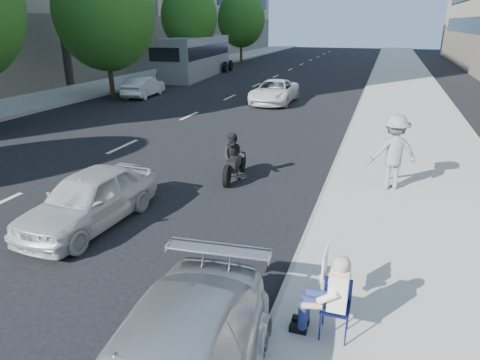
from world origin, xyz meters
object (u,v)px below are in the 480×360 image
at_px(jogger, 393,152).
at_px(white_sedan_mid, 143,87).
at_px(seated_protester, 329,290).
at_px(white_sedan_far, 274,92).
at_px(bus, 197,57).
at_px(white_sedan_near, 89,199).
at_px(motorcycle, 234,159).

relative_size(jogger, white_sedan_mid, 0.54).
distance_m(seated_protester, jogger, 6.53).
height_order(seated_protester, white_sedan_mid, seated_protester).
height_order(white_sedan_far, bus, bus).
distance_m(seated_protester, white_sedan_far, 19.96).
distance_m(white_sedan_mid, white_sedan_far, 8.44).
bearing_deg(white_sedan_far, white_sedan_near, -90.54).
xyz_separation_m(motorcycle, bus, (-11.72, 23.93, 1.00)).
bearing_deg(motorcycle, seated_protester, -67.21).
distance_m(seated_protester, white_sedan_near, 6.12).
bearing_deg(white_sedan_mid, white_sedan_near, 111.36).
distance_m(jogger, bus, 28.57).
relative_size(seated_protester, bus, 0.11).
bearing_deg(seated_protester, white_sedan_near, 159.07).
bearing_deg(motorcycle, white_sedan_far, 91.53).
bearing_deg(white_sedan_far, white_sedan_mid, -177.57).
bearing_deg(white_sedan_mid, seated_protester, 121.48).
height_order(white_sedan_mid, white_sedan_far, white_sedan_far).
relative_size(jogger, white_sedan_near, 0.54).
bearing_deg(white_sedan_mid, bus, -89.16).
bearing_deg(white_sedan_far, seated_protester, -73.86).
distance_m(white_sedan_near, white_sedan_mid, 18.55).
height_order(jogger, white_sedan_mid, jogger).
xyz_separation_m(jogger, white_sedan_near, (-6.56, -4.28, -0.53)).
height_order(white_sedan_mid, motorcycle, motorcycle).
height_order(white_sedan_near, bus, bus).
relative_size(seated_protester, white_sedan_mid, 0.34).
relative_size(white_sedan_near, bus, 0.31).
height_order(white_sedan_mid, bus, bus).
bearing_deg(white_sedan_mid, jogger, 135.12).
relative_size(white_sedan_near, white_sedan_mid, 1.00).
xyz_separation_m(jogger, white_sedan_far, (-6.47, 12.68, -0.51)).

